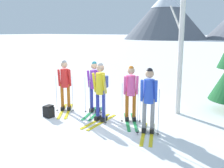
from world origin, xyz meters
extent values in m
plane|color=white|center=(0.00, 0.00, 0.00)|extent=(400.00, 400.00, 0.00)
cube|color=yellow|center=(-1.35, -0.01, 0.01)|extent=(0.96, 1.48, 0.02)
cube|color=yellow|center=(-1.53, -0.12, 0.01)|extent=(0.96, 1.48, 0.02)
cube|color=black|center=(-1.40, 0.08, 0.08)|extent=(0.23, 0.28, 0.12)
cylinder|color=#B76019|center=(-1.40, 0.08, 0.54)|extent=(0.11, 0.11, 0.84)
cube|color=black|center=(-1.59, -0.04, 0.08)|extent=(0.23, 0.28, 0.12)
cylinder|color=#B76019|center=(-1.59, -0.04, 0.54)|extent=(0.11, 0.11, 0.84)
cylinder|color=red|center=(-1.49, 0.02, 1.15)|extent=(0.28, 0.28, 0.63)
sphere|color=tan|center=(-1.49, 0.02, 1.61)|extent=(0.23, 0.23, 0.23)
sphere|color=gray|center=(-1.49, 0.02, 1.68)|extent=(0.17, 0.17, 0.17)
cylinder|color=red|center=(-1.31, 0.07, 1.17)|extent=(0.17, 0.21, 0.60)
cylinder|color=red|center=(-1.62, -0.12, 1.17)|extent=(0.17, 0.21, 0.60)
cylinder|color=#A5A5AD|center=(-1.17, 0.01, 0.63)|extent=(0.02, 0.02, 1.25)
cylinder|color=black|center=(-1.17, 0.01, 0.06)|extent=(0.07, 0.07, 0.01)
cylinder|color=#A5A5AD|center=(-1.63, -0.27, 0.63)|extent=(0.02, 0.02, 1.25)
cylinder|color=black|center=(-1.63, -0.27, 0.06)|extent=(0.07, 0.07, 0.01)
cube|color=green|center=(-0.37, 0.30, 0.01)|extent=(0.51, 1.57, 0.02)
cube|color=green|center=(-0.58, 0.24, 0.01)|extent=(0.51, 1.57, 0.02)
cube|color=black|center=(-0.40, 0.39, 0.08)|extent=(0.17, 0.28, 0.12)
cylinder|color=#2D389E|center=(-0.40, 0.39, 0.53)|extent=(0.11, 0.11, 0.83)
cube|color=black|center=(-0.61, 0.34, 0.08)|extent=(0.17, 0.28, 0.12)
cylinder|color=#2D389E|center=(-0.61, 0.34, 0.53)|extent=(0.11, 0.11, 0.83)
cylinder|color=purple|center=(-0.50, 0.36, 1.14)|extent=(0.28, 0.28, 0.62)
sphere|color=tan|center=(-0.50, 0.36, 1.60)|extent=(0.22, 0.22, 0.22)
sphere|color=#1E6B7A|center=(-0.50, 0.36, 1.66)|extent=(0.17, 0.17, 0.17)
cylinder|color=purple|center=(-0.32, 0.35, 1.16)|extent=(0.13, 0.21, 0.59)
cylinder|color=purple|center=(-0.66, 0.26, 1.16)|extent=(0.13, 0.21, 0.59)
cylinder|color=#A5A5AD|center=(-0.20, 0.26, 0.62)|extent=(0.02, 0.02, 1.24)
cylinder|color=black|center=(-0.20, 0.26, 0.06)|extent=(0.07, 0.07, 0.01)
cylinder|color=#A5A5AD|center=(-0.72, 0.12, 0.62)|extent=(0.02, 0.02, 1.24)
cylinder|color=black|center=(-0.72, 0.12, 0.06)|extent=(0.07, 0.07, 0.01)
cube|color=yellow|center=(0.26, -0.38, 0.01)|extent=(0.10, 1.57, 0.02)
cube|color=yellow|center=(0.04, -0.38, 0.01)|extent=(0.10, 1.57, 0.02)
cube|color=black|center=(0.26, -0.28, 0.08)|extent=(0.11, 0.26, 0.12)
cylinder|color=#2D389E|center=(0.26, -0.28, 0.55)|extent=(0.11, 0.11, 0.86)
cube|color=black|center=(0.04, -0.28, 0.08)|extent=(0.11, 0.26, 0.12)
cylinder|color=#2D389E|center=(0.04, -0.28, 0.55)|extent=(0.11, 0.11, 0.86)
cylinder|color=yellow|center=(0.15, -0.28, 1.18)|extent=(0.28, 0.28, 0.64)
sphere|color=tan|center=(0.15, -0.28, 1.65)|extent=(0.23, 0.23, 0.23)
sphere|color=gray|center=(0.15, -0.28, 1.72)|extent=(0.17, 0.17, 0.17)
cylinder|color=yellow|center=(0.33, -0.33, 1.20)|extent=(0.08, 0.20, 0.61)
cylinder|color=yellow|center=(-0.03, -0.34, 1.20)|extent=(0.08, 0.20, 0.61)
cylinder|color=#A5A5AD|center=(0.42, -0.45, 0.64)|extent=(0.02, 0.02, 1.29)
cylinder|color=black|center=(0.42, -0.45, 0.06)|extent=(0.07, 0.07, 0.01)
cylinder|color=#A5A5AD|center=(-0.12, -0.46, 0.64)|extent=(0.02, 0.02, 1.29)
cylinder|color=black|center=(-0.12, -0.46, 0.06)|extent=(0.07, 0.07, 0.01)
cube|color=#384C99|center=(0.15, -0.11, 1.21)|extent=(0.26, 0.16, 0.36)
cube|color=green|center=(1.08, 0.16, 0.01)|extent=(0.90, 1.40, 0.02)
cube|color=green|center=(0.89, 0.04, 0.01)|extent=(0.90, 1.40, 0.02)
cube|color=black|center=(1.03, 0.24, 0.08)|extent=(0.23, 0.28, 0.12)
cylinder|color=#B76019|center=(1.03, 0.24, 0.53)|extent=(0.11, 0.11, 0.81)
cube|color=black|center=(0.84, 0.13, 0.08)|extent=(0.23, 0.28, 0.12)
cylinder|color=#B76019|center=(0.84, 0.13, 0.53)|extent=(0.11, 0.11, 0.81)
cylinder|color=#E55193|center=(0.93, 0.18, 1.12)|extent=(0.28, 0.28, 0.61)
sphere|color=tan|center=(0.93, 0.18, 1.57)|extent=(0.22, 0.22, 0.22)
sphere|color=#B76019|center=(0.93, 0.18, 1.63)|extent=(0.17, 0.17, 0.17)
cylinder|color=#E55193|center=(1.12, 0.23, 1.14)|extent=(0.17, 0.21, 0.58)
cylinder|color=#E55193|center=(0.81, 0.04, 1.14)|extent=(0.17, 0.21, 0.58)
cylinder|color=#A5A5AD|center=(1.26, 0.17, 0.61)|extent=(0.02, 0.02, 1.22)
cylinder|color=black|center=(1.26, 0.17, 0.06)|extent=(0.07, 0.07, 0.01)
cylinder|color=#A5A5AD|center=(0.80, -0.11, 0.61)|extent=(0.02, 0.02, 1.22)
cylinder|color=black|center=(0.80, -0.11, 0.06)|extent=(0.07, 0.07, 0.01)
cube|color=#384C99|center=(0.85, 0.33, 1.15)|extent=(0.31, 0.27, 0.36)
cube|color=yellow|center=(1.90, -0.49, 0.01)|extent=(0.61, 1.54, 0.02)
cube|color=yellow|center=(1.69, -0.56, 0.01)|extent=(0.61, 1.54, 0.02)
cube|color=black|center=(1.87, -0.39, 0.08)|extent=(0.19, 0.28, 0.12)
cylinder|color=gray|center=(1.87, -0.39, 0.54)|extent=(0.11, 0.11, 0.85)
cube|color=black|center=(1.66, -0.46, 0.08)|extent=(0.19, 0.28, 0.12)
cylinder|color=gray|center=(1.66, -0.46, 0.54)|extent=(0.11, 0.11, 0.85)
cylinder|color=blue|center=(1.77, -0.43, 1.16)|extent=(0.28, 0.28, 0.63)
sphere|color=tan|center=(1.77, -0.43, 1.63)|extent=(0.23, 0.23, 0.23)
sphere|color=black|center=(1.77, -0.43, 1.70)|extent=(0.17, 0.17, 0.17)
cylinder|color=blue|center=(1.96, -0.43, 1.18)|extent=(0.14, 0.22, 0.60)
cylinder|color=blue|center=(1.62, -0.54, 1.18)|extent=(0.14, 0.22, 0.60)
cylinder|color=#A5A5AD|center=(2.08, -0.51, 0.63)|extent=(0.02, 0.02, 1.27)
cylinder|color=black|center=(2.08, -0.51, 0.06)|extent=(0.07, 0.07, 0.01)
cylinder|color=#A5A5AD|center=(1.57, -0.69, 0.63)|extent=(0.02, 0.02, 1.27)
cylinder|color=black|center=(1.57, -0.69, 0.06)|extent=(0.07, 0.07, 0.01)
cube|color=black|center=(1.71, -0.27, 1.20)|extent=(0.30, 0.24, 0.36)
cylinder|color=silver|center=(1.98, 1.65, 2.43)|extent=(0.17, 0.17, 4.86)
cylinder|color=silver|center=(1.72, 1.82, 3.11)|extent=(0.55, 0.43, 0.89)
cylinder|color=silver|center=(1.89, 1.93, 3.21)|extent=(0.18, 0.60, 0.41)
cube|color=black|center=(-1.51, -0.80, 0.17)|extent=(0.36, 0.29, 0.34)
cube|color=black|center=(-1.51, -0.80, 0.36)|extent=(0.22, 0.28, 0.04)
cone|color=slate|center=(-25.71, 82.11, 8.14)|extent=(28.87, 28.87, 16.28)
camera|label=1|loc=(4.22, -6.61, 2.71)|focal=41.11mm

